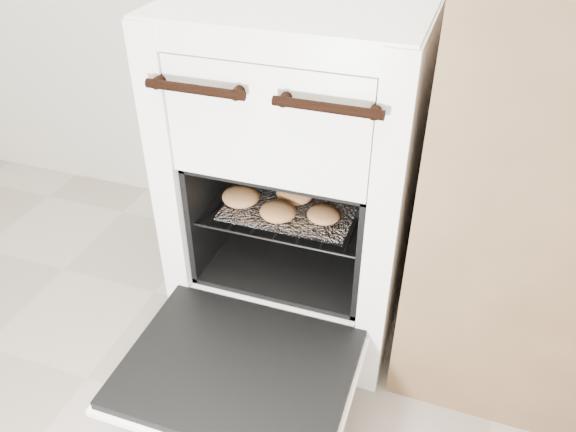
% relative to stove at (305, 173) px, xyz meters
% --- Properties ---
extents(stove, '(0.57, 0.63, 0.87)m').
position_rel_stove_xyz_m(stove, '(0.00, 0.00, 0.00)').
color(stove, white).
rests_on(stove, ground).
extents(oven_door, '(0.51, 0.40, 0.04)m').
position_rel_stove_xyz_m(oven_door, '(0.00, -0.48, -0.24)').
color(oven_door, black).
rests_on(oven_door, stove).
extents(oven_rack, '(0.42, 0.40, 0.01)m').
position_rel_stove_xyz_m(oven_rack, '(0.00, -0.06, -0.04)').
color(oven_rack, black).
rests_on(oven_rack, stove).
extents(foil_sheet, '(0.32, 0.28, 0.01)m').
position_rel_stove_xyz_m(foil_sheet, '(0.00, -0.08, -0.04)').
color(foil_sheet, white).
rests_on(foil_sheet, oven_rack).
extents(baked_rolls, '(0.33, 0.29, 0.05)m').
position_rel_stove_xyz_m(baked_rolls, '(0.00, -0.10, -0.01)').
color(baked_rolls, '#B67C48').
rests_on(baked_rolls, foil_sheet).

